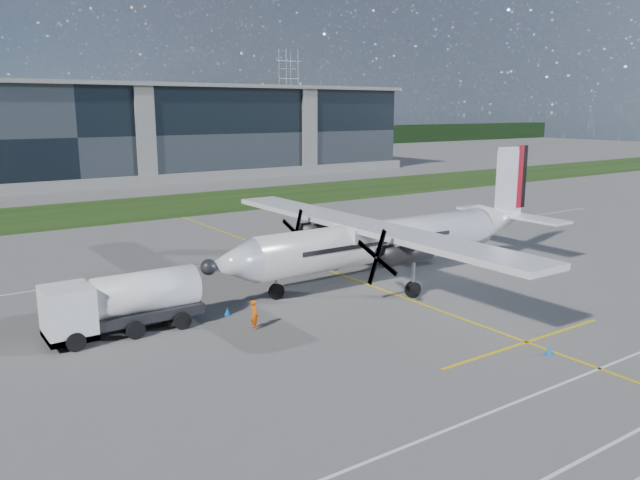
{
  "coord_description": "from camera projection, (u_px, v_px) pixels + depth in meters",
  "views": [
    {
      "loc": [
        -22.53,
        -24.7,
        11.62
      ],
      "look_at": [
        0.7,
        9.2,
        2.94
      ],
      "focal_mm": 35.0,
      "sensor_mm": 36.0,
      "label": 1
    }
  ],
  "objects": [
    {
      "name": "ground",
      "position": [
        153.0,
        219.0,
        67.08
      ],
      "size": [
        400.0,
        400.0,
        0.0
      ],
      "primitive_type": "plane",
      "color": "#565452",
      "rests_on": "ground"
    },
    {
      "name": "grass_strip",
      "position": [
        129.0,
        209.0,
        73.53
      ],
      "size": [
        400.0,
        18.0,
        0.04
      ],
      "primitive_type": "cube",
      "color": "#1B340E",
      "rests_on": "ground"
    },
    {
      "name": "terminal_building",
      "position": [
        62.0,
        135.0,
        97.81
      ],
      "size": [
        120.0,
        20.0,
        15.0
      ],
      "primitive_type": "cube",
      "color": "black",
      "rests_on": "ground"
    },
    {
      "name": "tree_line",
      "position": [
        5.0,
        146.0,
        147.17
      ],
      "size": [
        400.0,
        6.0,
        6.0
      ],
      "primitive_type": "cube",
      "color": "black",
      "rests_on": "ground"
    },
    {
      "name": "pylon_east",
      "position": [
        289.0,
        98.0,
        199.77
      ],
      "size": [
        9.0,
        4.6,
        30.0
      ],
      "primitive_type": null,
      "color": "gray",
      "rests_on": "ground"
    },
    {
      "name": "yellow_taxiway_centerline",
      "position": [
        340.0,
        274.0,
        44.53
      ],
      "size": [
        0.2,
        70.0,
        0.01
      ],
      "primitive_type": "cube",
      "color": "yellow",
      "rests_on": "ground"
    },
    {
      "name": "turboprop_aircraft",
      "position": [
        393.0,
        216.0,
        43.04
      ],
      "size": [
        28.1,
        29.14,
        8.74
      ],
      "primitive_type": null,
      "color": "white",
      "rests_on": "ground"
    },
    {
      "name": "fuel_tanker_truck",
      "position": [
        113.0,
        306.0,
        32.36
      ],
      "size": [
        8.45,
        2.74,
        3.17
      ],
      "primitive_type": null,
      "color": "white",
      "rests_on": "ground"
    },
    {
      "name": "baggage_tug",
      "position": [
        147.0,
        310.0,
        33.99
      ],
      "size": [
        2.85,
        1.71,
        1.71
      ],
      "primitive_type": null,
      "color": "white",
      "rests_on": "ground"
    },
    {
      "name": "ground_crew_person",
      "position": [
        254.0,
        312.0,
        33.38
      ],
      "size": [
        0.58,
        0.78,
        1.85
      ],
      "primitive_type": "imported",
      "rotation": [
        0.0,
        0.0,
        1.62
      ],
      "color": "#F25907",
      "rests_on": "ground"
    },
    {
      "name": "safety_cone_nose_port",
      "position": [
        227.0,
        311.0,
        35.73
      ],
      "size": [
        0.36,
        0.36,
        0.5
      ],
      "primitive_type": "cone",
      "color": "blue",
      "rests_on": "ground"
    },
    {
      "name": "safety_cone_tail",
      "position": [
        501.0,
        249.0,
        51.41
      ],
      "size": [
        0.36,
        0.36,
        0.5
      ],
      "primitive_type": "cone",
      "color": "blue",
      "rests_on": "ground"
    },
    {
      "name": "safety_cone_portwing",
      "position": [
        549.0,
        350.0,
        29.94
      ],
      "size": [
        0.36,
        0.36,
        0.5
      ],
      "primitive_type": "cone",
      "color": "blue",
      "rests_on": "ground"
    },
    {
      "name": "safety_cone_stbdwing",
      "position": [
        261.0,
        240.0,
        54.83
      ],
      "size": [
        0.36,
        0.36,
        0.5
      ],
      "primitive_type": "cone",
      "color": "blue",
      "rests_on": "ground"
    },
    {
      "name": "safety_cone_fwd",
      "position": [
        191.0,
        311.0,
        35.67
      ],
      "size": [
        0.36,
        0.36,
        0.5
      ],
      "primitive_type": "cone",
      "color": "blue",
      "rests_on": "ground"
    }
  ]
}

